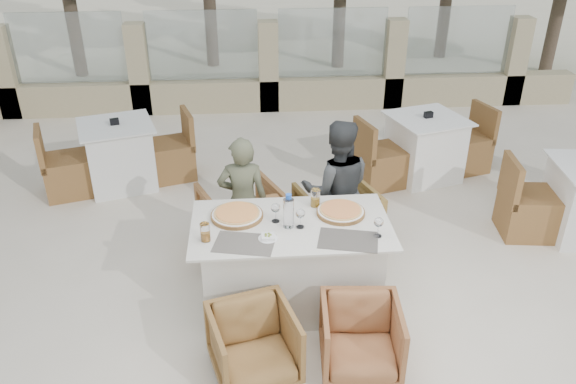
{
  "coord_description": "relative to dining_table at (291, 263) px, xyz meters",
  "views": [
    {
      "loc": [
        -0.39,
        -3.88,
        3.11
      ],
      "look_at": [
        -0.06,
        0.24,
        0.9
      ],
      "focal_mm": 35.0,
      "sensor_mm": 36.0,
      "label": 1
    }
  ],
  "objects": [
    {
      "name": "placemat_near_right",
      "position": [
        0.42,
        -0.27,
        0.39
      ],
      "size": [
        0.51,
        0.4,
        0.0
      ],
      "primitive_type": "cube",
      "rotation": [
        0.0,
        0.0,
        -0.23
      ],
      "color": "#524D47",
      "rests_on": "dining_table"
    },
    {
      "name": "armchair_far_right",
      "position": [
        0.52,
        0.82,
        -0.07
      ],
      "size": [
        0.87,
        0.88,
        0.64
      ],
      "primitive_type": "imported",
      "rotation": [
        0.0,
        0.0,
        3.47
      ],
      "color": "olive",
      "rests_on": "ground"
    },
    {
      "name": "armchair_near_right",
      "position": [
        0.44,
        -0.79,
        -0.12
      ],
      "size": [
        0.61,
        0.63,
        0.53
      ],
      "primitive_type": "imported",
      "rotation": [
        0.0,
        0.0,
        -0.08
      ],
      "color": "#955D36",
      "rests_on": "ground"
    },
    {
      "name": "beer_glass_right",
      "position": [
        0.23,
        0.27,
        0.46
      ],
      "size": [
        0.1,
        0.1,
        0.16
      ],
      "primitive_type": "cylinder",
      "rotation": [
        0.0,
        0.0,
        -0.43
      ],
      "color": "gold",
      "rests_on": "dining_table"
    },
    {
      "name": "pizza_right",
      "position": [
        0.42,
        0.13,
        0.41
      ],
      "size": [
        0.49,
        0.49,
        0.05
      ],
      "primitive_type": "cylinder",
      "rotation": [
        0.0,
        0.0,
        0.28
      ],
      "color": "#CE451C",
      "rests_on": "dining_table"
    },
    {
      "name": "armchair_near_left",
      "position": [
        -0.33,
        -0.81,
        -0.11
      ],
      "size": [
        0.71,
        0.73,
        0.54
      ],
      "primitive_type": "imported",
      "rotation": [
        0.0,
        0.0,
        0.27
      ],
      "color": "olive",
      "rests_on": "ground"
    },
    {
      "name": "wine_glass_near",
      "position": [
        0.07,
        -0.06,
        0.48
      ],
      "size": [
        0.1,
        0.1,
        0.18
      ],
      "primitive_type": null,
      "rotation": [
        0.0,
        0.0,
        -0.3
      ],
      "color": "white",
      "rests_on": "dining_table"
    },
    {
      "name": "dining_table",
      "position": [
        0.0,
        0.0,
        0.0
      ],
      "size": [
        1.6,
        0.9,
        0.77
      ],
      "primitive_type": null,
      "color": "beige",
      "rests_on": "ground"
    },
    {
      "name": "beer_glass_left",
      "position": [
        -0.67,
        -0.19,
        0.46
      ],
      "size": [
        0.09,
        0.09,
        0.15
      ],
      "primitive_type": "cylinder",
      "rotation": [
        0.0,
        0.0,
        0.32
      ],
      "color": "orange",
      "rests_on": "dining_table"
    },
    {
      "name": "ground",
      "position": [
        0.06,
        0.06,
        -0.39
      ],
      "size": [
        80.0,
        80.0,
        0.0
      ],
      "primitive_type": "plane",
      "color": "beige",
      "rests_on": "ground"
    },
    {
      "name": "bg_table_b",
      "position": [
        1.82,
        2.27,
        0.0
      ],
      "size": [
        1.8,
        1.24,
        0.77
      ],
      "primitive_type": null,
      "rotation": [
        0.0,
        0.0,
        0.28
      ],
      "color": "white",
      "rests_on": "ground"
    },
    {
      "name": "water_bottle",
      "position": [
        -0.02,
        -0.04,
        0.53
      ],
      "size": [
        0.11,
        0.11,
        0.29
      ],
      "primitive_type": "cylinder",
      "rotation": [
        0.0,
        0.0,
        0.36
      ],
      "color": "#9DBBCF",
      "rests_on": "dining_table"
    },
    {
      "name": "diner_left",
      "position": [
        -0.38,
        0.67,
        0.24
      ],
      "size": [
        0.47,
        0.32,
        1.25
      ],
      "primitive_type": "imported",
      "rotation": [
        0.0,
        0.0,
        3.1
      ],
      "color": "#575B42",
      "rests_on": "ground"
    },
    {
      "name": "olive_dish",
      "position": [
        -0.19,
        -0.2,
        0.41
      ],
      "size": [
        0.12,
        0.12,
        0.04
      ],
      "primitive_type": null,
      "rotation": [
        0.0,
        0.0,
        0.06
      ],
      "color": "white",
      "rests_on": "dining_table"
    },
    {
      "name": "armchair_far_left",
      "position": [
        -0.41,
        0.89,
        -0.06
      ],
      "size": [
        0.92,
        0.93,
        0.65
      ],
      "primitive_type": "imported",
      "rotation": [
        0.0,
        0.0,
        3.54
      ],
      "color": "#8F5E34",
      "rests_on": "ground"
    },
    {
      "name": "diner_right",
      "position": [
        0.48,
        0.7,
        0.3
      ],
      "size": [
        0.69,
        0.55,
        1.37
      ],
      "primitive_type": "imported",
      "rotation": [
        0.0,
        0.0,
        3.1
      ],
      "color": "#383B3D",
      "rests_on": "ground"
    },
    {
      "name": "wine_glass_corner",
      "position": [
        0.65,
        -0.23,
        0.48
      ],
      "size": [
        0.08,
        0.08,
        0.18
      ],
      "primitive_type": null,
      "rotation": [
        0.0,
        0.0,
        -0.06
      ],
      "color": "white",
      "rests_on": "dining_table"
    },
    {
      "name": "placemat_near_left",
      "position": [
        -0.38,
        -0.26,
        0.39
      ],
      "size": [
        0.5,
        0.39,
        0.0
      ],
      "primitive_type": "cube",
      "rotation": [
        0.0,
        0.0,
        -0.22
      ],
      "color": "#615A53",
      "rests_on": "dining_table"
    },
    {
      "name": "bg_table_a",
      "position": [
        -1.83,
        2.34,
        0.0
      ],
      "size": [
        1.81,
        1.26,
        0.77
      ],
      "primitive_type": null,
      "rotation": [
        0.0,
        0.0,
        0.29
      ],
      "color": "silver",
      "rests_on": "ground"
    },
    {
      "name": "pizza_left",
      "position": [
        -0.43,
        0.14,
        0.41
      ],
      "size": [
        0.49,
        0.49,
        0.06
      ],
      "primitive_type": "cylinder",
      "rotation": [
        0.0,
        0.0,
        -0.15
      ],
      "color": "orange",
      "rests_on": "dining_table"
    },
    {
      "name": "perimeter_wall_far",
      "position": [
        0.06,
        4.86,
        0.42
      ],
      "size": [
        10.0,
        0.34,
        1.6
      ],
      "primitive_type": null,
      "color": "tan",
      "rests_on": "ground"
    },
    {
      "name": "sand_patch",
      "position": [
        0.06,
        14.06,
        -0.38
      ],
      "size": [
        30.0,
        16.0,
        0.01
      ],
      "primitive_type": "cube",
      "color": "#FBF1CD",
      "rests_on": "ground"
    },
    {
      "name": "wine_glass_centre",
      "position": [
        -0.12,
        0.05,
        0.48
      ],
      "size": [
        0.09,
        0.09,
        0.18
      ],
      "primitive_type": null,
      "rotation": [
        0.0,
        0.0,
        0.27
      ],
      "color": "white",
      "rests_on": "dining_table"
    }
  ]
}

